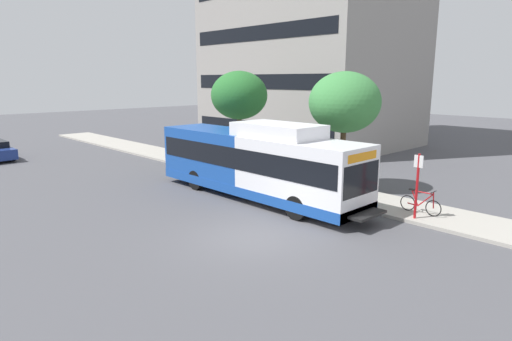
{
  "coord_description": "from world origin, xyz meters",
  "views": [
    {
      "loc": [
        -10.06,
        -10.67,
        5.54
      ],
      "look_at": [
        2.9,
        2.83,
        1.6
      ],
      "focal_mm": 30.39,
      "sensor_mm": 36.0,
      "label": 1
    }
  ],
  "objects_px": {
    "transit_bus": "(256,163)",
    "bus_stop_sign_pole": "(417,181)",
    "street_tree_near_stop": "(345,103)",
    "street_tree_mid_block": "(239,96)",
    "bicycle_parked": "(420,203)"
  },
  "relations": [
    {
      "from": "bus_stop_sign_pole",
      "to": "bicycle_parked",
      "type": "distance_m",
      "value": 1.34
    },
    {
      "from": "bicycle_parked",
      "to": "street_tree_near_stop",
      "type": "xyz_separation_m",
      "value": [
        1.34,
        4.85,
        3.87
      ]
    },
    {
      "from": "transit_bus",
      "to": "bus_stop_sign_pole",
      "type": "relative_size",
      "value": 4.71
    },
    {
      "from": "bus_stop_sign_pole",
      "to": "transit_bus",
      "type": "bearing_deg",
      "value": 106.67
    },
    {
      "from": "transit_bus",
      "to": "street_tree_near_stop",
      "type": "relative_size",
      "value": 2.11
    },
    {
      "from": "transit_bus",
      "to": "bus_stop_sign_pole",
      "type": "bearing_deg",
      "value": -73.33
    },
    {
      "from": "bus_stop_sign_pole",
      "to": "street_tree_mid_block",
      "type": "xyz_separation_m",
      "value": [
        1.96,
        12.63,
        2.92
      ]
    },
    {
      "from": "transit_bus",
      "to": "bicycle_parked",
      "type": "height_order",
      "value": "transit_bus"
    },
    {
      "from": "bicycle_parked",
      "to": "street_tree_mid_block",
      "type": "xyz_separation_m",
      "value": [
        1.18,
        12.48,
        4.01
      ]
    },
    {
      "from": "bus_stop_sign_pole",
      "to": "street_tree_near_stop",
      "type": "distance_m",
      "value": 6.1
    },
    {
      "from": "street_tree_mid_block",
      "to": "street_tree_near_stop",
      "type": "bearing_deg",
      "value": -88.83
    },
    {
      "from": "bus_stop_sign_pole",
      "to": "bicycle_parked",
      "type": "xyz_separation_m",
      "value": [
        0.77,
        0.16,
        -1.09
      ]
    },
    {
      "from": "bus_stop_sign_pole",
      "to": "street_tree_near_stop",
      "type": "height_order",
      "value": "street_tree_near_stop"
    },
    {
      "from": "street_tree_near_stop",
      "to": "street_tree_mid_block",
      "type": "xyz_separation_m",
      "value": [
        -0.16,
        7.63,
        0.14
      ]
    },
    {
      "from": "bicycle_parked",
      "to": "street_tree_near_stop",
      "type": "height_order",
      "value": "street_tree_near_stop"
    }
  ]
}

